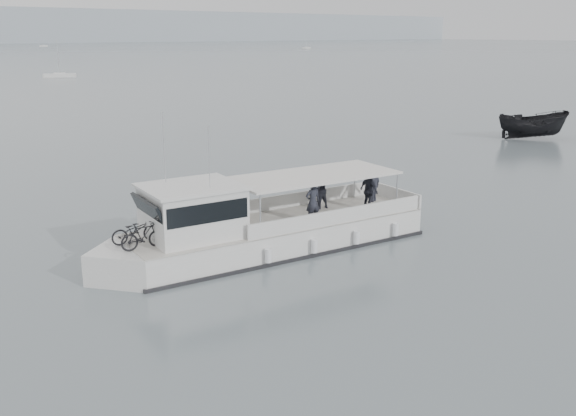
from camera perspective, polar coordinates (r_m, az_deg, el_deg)
ground at (r=27.51m, az=-6.04°, el=-2.62°), size 1400.00×1400.00×0.00m
tour_boat at (r=25.15m, az=-3.25°, el=-1.97°), size 14.19×5.13×5.90m
dark_motorboat at (r=56.53m, az=20.95°, el=6.91°), size 6.08×5.25×2.28m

